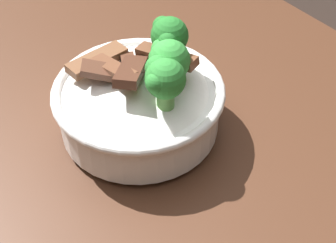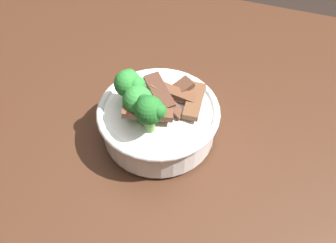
{
  "view_description": "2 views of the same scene",
  "coord_description": "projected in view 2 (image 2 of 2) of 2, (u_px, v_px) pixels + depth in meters",
  "views": [
    {
      "loc": [
        -0.5,
        0.18,
        1.22
      ],
      "look_at": [
        -0.18,
        -0.07,
        0.83
      ],
      "focal_mm": 53.21,
      "sensor_mm": 36.0,
      "label": 1
    },
    {
      "loc": [
        0.02,
        -0.43,
        1.28
      ],
      "look_at": [
        -0.11,
        -0.05,
        0.82
      ],
      "focal_mm": 38.16,
      "sensor_mm": 36.0,
      "label": 2
    }
  ],
  "objects": [
    {
      "name": "dining_table",
      "position": [
        230.0,
        160.0,
        0.72
      ],
      "size": [
        1.55,
        0.86,
        0.78
      ],
      "color": "#472819",
      "rests_on": "ground"
    },
    {
      "name": "rice_bowl",
      "position": [
        157.0,
        116.0,
        0.59
      ],
      "size": [
        0.2,
        0.2,
        0.14
      ],
      "color": "white",
      "rests_on": "dining_table"
    }
  ]
}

